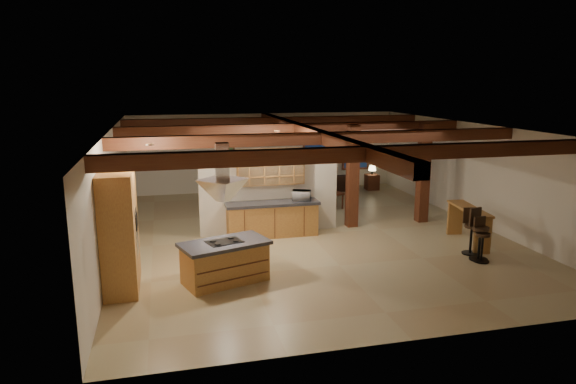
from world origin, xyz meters
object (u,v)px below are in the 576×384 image
at_px(kitchen_island, 225,262).
at_px(sofa, 326,182).
at_px(bar_counter, 469,219).
at_px(dining_table, 302,197).

height_order(kitchen_island, sofa, kitchen_island).
relative_size(kitchen_island, bar_counter, 1.07).
bearing_deg(dining_table, sofa, 62.83).
relative_size(kitchen_island, sofa, 0.94).
relative_size(dining_table, sofa, 0.87).
bearing_deg(kitchen_island, bar_counter, 9.78).
bearing_deg(dining_table, kitchen_island, -112.31).
distance_m(kitchen_island, bar_counter, 6.44).
xyz_separation_m(kitchen_island, dining_table, (3.27, 5.93, -0.12)).
relative_size(dining_table, bar_counter, 1.00).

